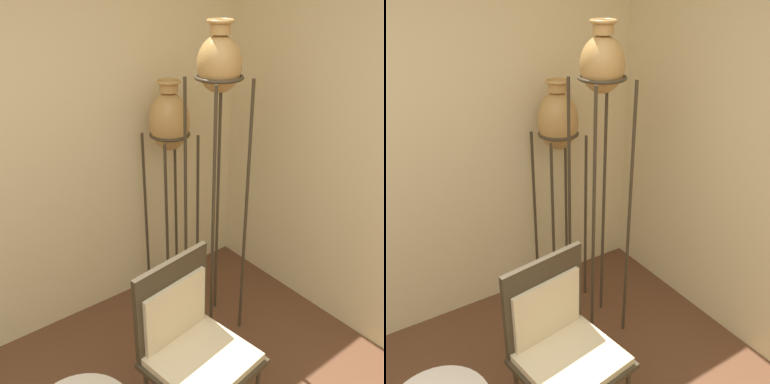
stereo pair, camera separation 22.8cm
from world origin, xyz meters
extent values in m
cylinder|color=#382D1E|center=(1.15, 1.19, 0.87)|extent=(0.02, 0.02, 1.74)
cylinder|color=#382D1E|center=(1.41, 1.19, 0.87)|extent=(0.02, 0.02, 1.74)
cylinder|color=#382D1E|center=(1.15, 1.46, 0.87)|extent=(0.02, 0.02, 1.74)
cylinder|color=#382D1E|center=(1.41, 1.46, 0.87)|extent=(0.02, 0.02, 1.74)
torus|color=#382D1E|center=(1.28, 1.32, 1.74)|extent=(0.27, 0.27, 0.02)
ellipsoid|color=#B28447|center=(1.28, 1.32, 1.81)|extent=(0.25, 0.25, 0.31)
cylinder|color=#B28447|center=(1.28, 1.32, 1.99)|extent=(0.11, 0.11, 0.07)
torus|color=#B28447|center=(1.28, 1.32, 2.03)|extent=(0.15, 0.15, 0.02)
cylinder|color=#382D1E|center=(1.14, 1.67, 0.64)|extent=(0.02, 0.02, 1.29)
cylinder|color=#382D1E|center=(1.41, 1.67, 0.64)|extent=(0.02, 0.02, 1.29)
cylinder|color=#382D1E|center=(1.14, 1.93, 0.64)|extent=(0.02, 0.02, 1.29)
cylinder|color=#382D1E|center=(1.41, 1.93, 0.64)|extent=(0.02, 0.02, 1.29)
torus|color=#382D1E|center=(1.28, 1.80, 1.29)|extent=(0.27, 0.27, 0.02)
ellipsoid|color=#B28447|center=(1.28, 1.80, 1.38)|extent=(0.27, 0.27, 0.39)
cylinder|color=#B28447|center=(1.28, 1.80, 1.60)|extent=(0.12, 0.12, 0.07)
torus|color=#B28447|center=(1.28, 1.80, 1.64)|extent=(0.16, 0.16, 0.02)
cylinder|color=#382D1E|center=(0.89, 0.96, 0.23)|extent=(0.02, 0.02, 0.46)
cube|color=#382D1E|center=(0.71, 0.74, 0.47)|extent=(0.56, 0.53, 0.03)
cube|color=beige|center=(0.71, 0.74, 0.51)|extent=(0.52, 0.49, 0.04)
cube|color=#382D1E|center=(0.68, 0.95, 0.74)|extent=(0.48, 0.09, 0.51)
cube|color=beige|center=(0.68, 0.92, 0.69)|extent=(0.41, 0.08, 0.35)
camera|label=1|loc=(-0.35, -0.54, 2.24)|focal=42.00mm
camera|label=2|loc=(-0.17, -0.68, 2.24)|focal=42.00mm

